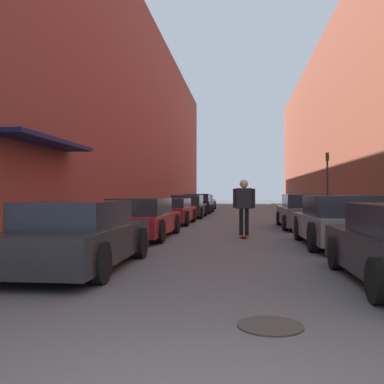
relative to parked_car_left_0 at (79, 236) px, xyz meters
name	(u,v)px	position (x,y,z in m)	size (l,w,h in m)	color
ground	(238,218)	(2.80, 16.31, -0.61)	(119.88, 119.88, 0.00)	#515154
curb_strip_left	(169,212)	(-2.05, 21.76, -0.55)	(1.80, 54.49, 0.12)	gray
curb_strip_right	(311,213)	(7.65, 21.76, -0.55)	(1.80, 54.49, 0.12)	gray
building_row_left	(128,119)	(-4.95, 21.76, 6.04)	(4.90, 54.49, 13.32)	brown
building_row_right	(355,121)	(10.55, 21.76, 5.56)	(4.90, 54.49, 12.36)	brown
parked_car_left_0	(79,236)	(0.00, 0.00, 0.00)	(1.88, 4.34, 1.26)	#232326
parked_car_left_1	(142,219)	(-0.11, 5.54, -0.01)	(1.91, 4.72, 1.25)	maroon
parked_car_left_2	(171,211)	(-0.20, 11.56, -0.03)	(1.97, 4.43, 1.17)	maroon
parked_car_left_3	(188,207)	(-0.06, 16.80, 0.01)	(1.94, 4.42, 1.30)	#232326
parked_car_left_4	(198,204)	(-0.01, 22.14, 0.03)	(1.99, 4.35, 1.36)	black
parked_car_left_5	(203,202)	(-0.19, 28.23, 0.01)	(1.93, 4.77, 1.27)	#515459
parked_car_right_1	(341,222)	(5.65, 4.05, 0.04)	(2.05, 4.30, 1.35)	gray
parked_car_right_2	(305,212)	(5.58, 9.94, 0.04)	(2.05, 4.60, 1.36)	#515459
skateboarder	(244,202)	(3.10, 5.95, 0.52)	(0.71, 0.78, 1.84)	#B2231E
manhole_cover	(270,326)	(3.33, -3.09, -0.61)	(0.70, 0.70, 0.02)	#332D28
traffic_light	(327,177)	(7.65, 16.17, 1.66)	(0.16, 0.22, 3.49)	#2D2D2D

